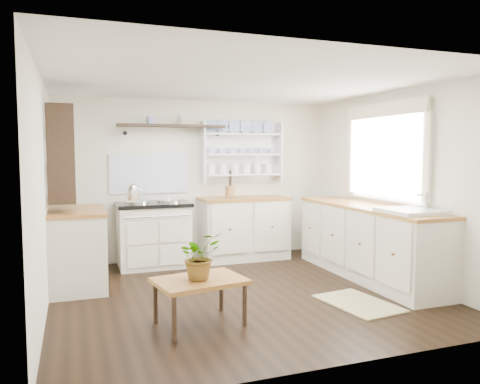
% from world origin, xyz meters
% --- Properties ---
extents(floor, '(4.00, 3.80, 0.01)m').
position_xyz_m(floor, '(0.00, 0.00, 0.00)').
color(floor, black).
rests_on(floor, ground).
extents(wall_back, '(4.00, 0.02, 2.30)m').
position_xyz_m(wall_back, '(0.00, 1.90, 1.15)').
color(wall_back, '#EDE6CC').
rests_on(wall_back, ground).
extents(wall_right, '(0.02, 3.80, 2.30)m').
position_xyz_m(wall_right, '(2.00, 0.00, 1.15)').
color(wall_right, '#EDE6CC').
rests_on(wall_right, ground).
extents(wall_left, '(0.02, 3.80, 2.30)m').
position_xyz_m(wall_left, '(-2.00, 0.00, 1.15)').
color(wall_left, '#EDE6CC').
rests_on(wall_left, ground).
extents(ceiling, '(4.00, 3.80, 0.01)m').
position_xyz_m(ceiling, '(0.00, 0.00, 2.30)').
color(ceiling, white).
rests_on(ceiling, wall_back).
extents(window, '(0.08, 1.55, 1.22)m').
position_xyz_m(window, '(1.95, 0.15, 1.56)').
color(window, white).
rests_on(window, wall_right).
extents(aga_cooker, '(0.98, 0.68, 0.90)m').
position_xyz_m(aga_cooker, '(-0.71, 1.57, 0.45)').
color(aga_cooker, silver).
rests_on(aga_cooker, floor).
extents(back_cabinets, '(1.27, 0.63, 0.90)m').
position_xyz_m(back_cabinets, '(0.60, 1.60, 0.46)').
color(back_cabinets, beige).
rests_on(back_cabinets, floor).
extents(right_cabinets, '(0.62, 2.43, 0.90)m').
position_xyz_m(right_cabinets, '(1.70, 0.10, 0.46)').
color(right_cabinets, beige).
rests_on(right_cabinets, floor).
extents(belfast_sink, '(0.55, 0.60, 0.45)m').
position_xyz_m(belfast_sink, '(1.70, -0.65, 0.80)').
color(belfast_sink, white).
rests_on(belfast_sink, right_cabinets).
extents(left_cabinets, '(0.62, 1.13, 0.90)m').
position_xyz_m(left_cabinets, '(-1.70, 0.90, 0.46)').
color(left_cabinets, beige).
rests_on(left_cabinets, floor).
extents(plate_rack, '(1.20, 0.22, 0.90)m').
position_xyz_m(plate_rack, '(0.65, 1.86, 1.56)').
color(plate_rack, white).
rests_on(plate_rack, wall_back).
extents(high_shelf, '(1.50, 0.29, 0.16)m').
position_xyz_m(high_shelf, '(-0.40, 1.78, 1.91)').
color(high_shelf, black).
rests_on(high_shelf, wall_back).
extents(left_shelving, '(0.28, 0.80, 1.05)m').
position_xyz_m(left_shelving, '(-1.84, 0.90, 1.55)').
color(left_shelving, black).
rests_on(left_shelving, wall_left).
extents(kettle, '(0.17, 0.17, 0.21)m').
position_xyz_m(kettle, '(-0.99, 1.45, 1.03)').
color(kettle, silver).
rests_on(kettle, aga_cooker).
extents(utensil_crock, '(0.13, 0.13, 0.16)m').
position_xyz_m(utensil_crock, '(0.42, 1.68, 0.99)').
color(utensil_crock, olive).
rests_on(utensil_crock, back_cabinets).
extents(center_table, '(0.86, 0.68, 0.42)m').
position_xyz_m(center_table, '(-0.68, -0.76, 0.37)').
color(center_table, brown).
rests_on(center_table, floor).
extents(potted_plant, '(0.47, 0.44, 0.42)m').
position_xyz_m(potted_plant, '(-0.68, -0.76, 0.63)').
color(potted_plant, '#3F7233').
rests_on(potted_plant, center_table).
extents(floor_rug, '(0.66, 0.92, 0.02)m').
position_xyz_m(floor_rug, '(0.99, -0.75, 0.01)').
color(floor_rug, '#948156').
rests_on(floor_rug, floor).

